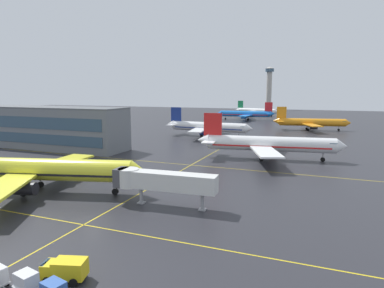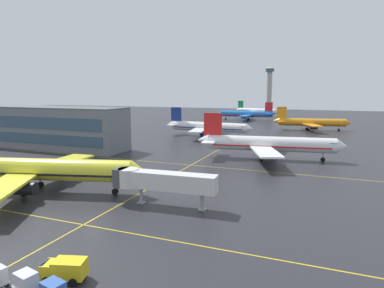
{
  "view_description": "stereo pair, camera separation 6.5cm",
  "coord_description": "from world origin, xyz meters",
  "px_view_note": "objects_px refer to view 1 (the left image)",
  "views": [
    {
      "loc": [
        29.48,
        -36.53,
        18.03
      ],
      "look_at": [
        0.58,
        36.81,
        5.39
      ],
      "focal_mm": 31.12,
      "sensor_mm": 36.0,
      "label": 1
    },
    {
      "loc": [
        29.54,
        -36.5,
        18.03
      ],
      "look_at": [
        0.58,
        36.81,
        5.39
      ],
      "focal_mm": 31.12,
      "sensor_mm": 36.0,
      "label": 2
    }
  ],
  "objects_px": {
    "jet_bridge": "(157,180)",
    "baggage_cart_row_fifth": "(26,282)",
    "airliner_front_gate": "(39,170)",
    "control_tower": "(269,85)",
    "airliner_third_row": "(207,127)",
    "airliner_far_left_stand": "(311,122)",
    "airliner_distant_taxiway": "(256,111)",
    "airliner_second_row": "(268,144)",
    "airliner_far_right_stand": "(246,114)",
    "service_truck_red_van": "(65,269)"
  },
  "relations": [
    {
      "from": "airliner_far_right_stand",
      "to": "service_truck_red_van",
      "type": "xyz_separation_m",
      "value": [
        22.46,
        -181.76,
        -2.62
      ]
    },
    {
      "from": "airliner_third_row",
      "to": "airliner_far_right_stand",
      "type": "xyz_separation_m",
      "value": [
        -2.1,
        80.16,
        -0.07
      ]
    },
    {
      "from": "airliner_far_right_stand",
      "to": "control_tower",
      "type": "bearing_deg",
      "value": 92.8
    },
    {
      "from": "airliner_front_gate",
      "to": "baggage_cart_row_fifth",
      "type": "distance_m",
      "value": 32.68
    },
    {
      "from": "airliner_far_left_stand",
      "to": "airliner_distant_taxiway",
      "type": "relative_size",
      "value": 1.02
    },
    {
      "from": "airliner_second_row",
      "to": "airliner_distant_taxiway",
      "type": "bearing_deg",
      "value": 101.85
    },
    {
      "from": "airliner_second_row",
      "to": "airliner_distant_taxiway",
      "type": "xyz_separation_m",
      "value": [
        -32.45,
        154.67,
        -0.49
      ]
    },
    {
      "from": "airliner_second_row",
      "to": "airliner_far_right_stand",
      "type": "relative_size",
      "value": 1.08
    },
    {
      "from": "airliner_second_row",
      "to": "airliner_third_row",
      "type": "xyz_separation_m",
      "value": [
        -29.44,
        36.47,
        -0.26
      ]
    },
    {
      "from": "jet_bridge",
      "to": "baggage_cart_row_fifth",
      "type": "bearing_deg",
      "value": -90.62
    },
    {
      "from": "airliner_far_left_stand",
      "to": "service_truck_red_van",
      "type": "height_order",
      "value": "airliner_far_left_stand"
    },
    {
      "from": "jet_bridge",
      "to": "control_tower",
      "type": "bearing_deg",
      "value": 95.34
    },
    {
      "from": "baggage_cart_row_fifth",
      "to": "airliner_front_gate",
      "type": "bearing_deg",
      "value": 133.8
    },
    {
      "from": "service_truck_red_van",
      "to": "jet_bridge",
      "type": "bearing_deg",
      "value": 94.16
    },
    {
      "from": "control_tower",
      "to": "airliner_far_right_stand",
      "type": "bearing_deg",
      "value": -87.2
    },
    {
      "from": "airliner_front_gate",
      "to": "service_truck_red_van",
      "type": "bearing_deg",
      "value": -40.31
    },
    {
      "from": "airliner_third_row",
      "to": "airliner_distant_taxiway",
      "type": "relative_size",
      "value": 1.08
    },
    {
      "from": "airliner_second_row",
      "to": "jet_bridge",
      "type": "distance_m",
      "value": 44.13
    },
    {
      "from": "control_tower",
      "to": "airliner_third_row",
      "type": "bearing_deg",
      "value": -87.69
    },
    {
      "from": "airliner_third_row",
      "to": "control_tower",
      "type": "distance_m",
      "value": 213.94
    },
    {
      "from": "airliner_far_left_stand",
      "to": "control_tower",
      "type": "bearing_deg",
      "value": 104.7
    },
    {
      "from": "airliner_third_row",
      "to": "control_tower",
      "type": "height_order",
      "value": "control_tower"
    },
    {
      "from": "airliner_far_right_stand",
      "to": "jet_bridge",
      "type": "bearing_deg",
      "value": -82.55
    },
    {
      "from": "airliner_far_left_stand",
      "to": "service_truck_red_van",
      "type": "xyz_separation_m",
      "value": [
        -17.1,
        -138.97,
        -2.48
      ]
    },
    {
      "from": "airliner_second_row",
      "to": "airliner_far_right_stand",
      "type": "distance_m",
      "value": 120.82
    },
    {
      "from": "baggage_cart_row_fifth",
      "to": "control_tower",
      "type": "distance_m",
      "value": 319.16
    },
    {
      "from": "service_truck_red_van",
      "to": "control_tower",
      "type": "relative_size",
      "value": 0.11
    },
    {
      "from": "service_truck_red_van",
      "to": "airliner_far_right_stand",
      "type": "bearing_deg",
      "value": 97.04
    },
    {
      "from": "airliner_third_row",
      "to": "control_tower",
      "type": "relative_size",
      "value": 0.88
    },
    {
      "from": "airliner_second_row",
      "to": "service_truck_red_van",
      "type": "xyz_separation_m",
      "value": [
        -9.07,
        -65.13,
        -2.95
      ]
    },
    {
      "from": "airliner_far_right_stand",
      "to": "airliner_distant_taxiway",
      "type": "xyz_separation_m",
      "value": [
        -0.91,
        38.04,
        -0.16
      ]
    },
    {
      "from": "service_truck_red_van",
      "to": "airliner_third_row",
      "type": "bearing_deg",
      "value": 101.33
    },
    {
      "from": "airliner_far_left_stand",
      "to": "service_truck_red_van",
      "type": "distance_m",
      "value": 140.04
    },
    {
      "from": "airliner_far_left_stand",
      "to": "airliner_far_right_stand",
      "type": "relative_size",
      "value": 0.96
    },
    {
      "from": "airliner_far_right_stand",
      "to": "service_truck_red_van",
      "type": "bearing_deg",
      "value": -82.96
    },
    {
      "from": "airliner_third_row",
      "to": "airliner_second_row",
      "type": "bearing_deg",
      "value": -51.09
    },
    {
      "from": "airliner_distant_taxiway",
      "to": "control_tower",
      "type": "height_order",
      "value": "control_tower"
    },
    {
      "from": "airliner_far_left_stand",
      "to": "jet_bridge",
      "type": "height_order",
      "value": "airliner_far_left_stand"
    },
    {
      "from": "airliner_front_gate",
      "to": "baggage_cart_row_fifth",
      "type": "bearing_deg",
      "value": -46.2
    },
    {
      "from": "airliner_second_row",
      "to": "airliner_far_left_stand",
      "type": "relative_size",
      "value": 1.13
    },
    {
      "from": "service_truck_red_van",
      "to": "airliner_second_row",
      "type": "bearing_deg",
      "value": 82.07
    },
    {
      "from": "service_truck_red_van",
      "to": "jet_bridge",
      "type": "relative_size",
      "value": 0.26
    },
    {
      "from": "baggage_cart_row_fifth",
      "to": "control_tower",
      "type": "height_order",
      "value": "control_tower"
    },
    {
      "from": "airliner_second_row",
      "to": "jet_bridge",
      "type": "relative_size",
      "value": 2.29
    },
    {
      "from": "baggage_cart_row_fifth",
      "to": "airliner_far_left_stand",
      "type": "bearing_deg",
      "value": 82.37
    },
    {
      "from": "airliner_far_right_stand",
      "to": "control_tower",
      "type": "distance_m",
      "value": 134.33
    },
    {
      "from": "service_truck_red_van",
      "to": "airliner_far_left_stand",
      "type": "bearing_deg",
      "value": 82.99
    },
    {
      "from": "airliner_third_row",
      "to": "jet_bridge",
      "type": "relative_size",
      "value": 2.15
    },
    {
      "from": "airliner_front_gate",
      "to": "airliner_third_row",
      "type": "relative_size",
      "value": 1.06
    },
    {
      "from": "airliner_far_right_stand",
      "to": "airliner_front_gate",
      "type": "bearing_deg",
      "value": -90.7
    }
  ]
}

